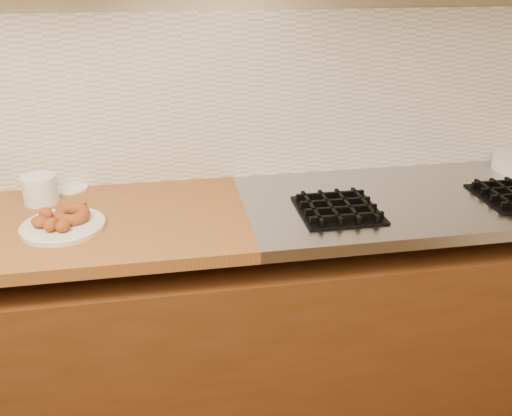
# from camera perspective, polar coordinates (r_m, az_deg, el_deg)

# --- Properties ---
(wall_back) EXTENTS (4.00, 0.02, 2.70)m
(wall_back) POSITION_cam_1_polar(r_m,az_deg,el_deg) (1.98, -17.82, 14.70)
(wall_back) COLOR tan
(wall_back) RESTS_ON ground
(base_cabinet) EXTENTS (3.60, 0.60, 0.77)m
(base_cabinet) POSITION_cam_1_polar(r_m,az_deg,el_deg) (2.08, -15.30, -13.96)
(base_cabinet) COLOR #592F17
(base_cabinet) RESTS_ON floor
(stovetop) EXTENTS (1.30, 0.62, 0.04)m
(stovetop) POSITION_cam_1_polar(r_m,az_deg,el_deg) (2.01, 17.39, 0.86)
(stovetop) COLOR #9EA0A5
(stovetop) RESTS_ON base_cabinet
(backsplash) EXTENTS (3.60, 0.02, 0.60)m
(backsplash) POSITION_cam_1_polar(r_m,az_deg,el_deg) (1.99, -17.30, 10.42)
(backsplash) COLOR beige
(backsplash) RESTS_ON wall_back
(burner_grates) EXTENTS (0.91, 0.26, 0.03)m
(burner_grates) POSITION_cam_1_polar(r_m,az_deg,el_deg) (1.92, 17.87, 0.72)
(burner_grates) COLOR black
(burner_grates) RESTS_ON stovetop
(donut_plate) EXTENTS (0.25, 0.25, 0.01)m
(donut_plate) POSITION_cam_1_polar(r_m,az_deg,el_deg) (1.77, -19.64, -1.80)
(donut_plate) COLOR beige
(donut_plate) RESTS_ON butcher_block
(ring_donut) EXTENTS (0.14, 0.14, 0.05)m
(ring_donut) POSITION_cam_1_polar(r_m,az_deg,el_deg) (1.77, -18.81, -0.66)
(ring_donut) COLOR brown
(ring_donut) RESTS_ON donut_plate
(fried_dough_chunks) EXTENTS (0.14, 0.18, 0.05)m
(fried_dough_chunks) POSITION_cam_1_polar(r_m,az_deg,el_deg) (1.76, -20.71, -1.08)
(fried_dough_chunks) COLOR brown
(fried_dough_chunks) RESTS_ON donut_plate
(plastic_tub) EXTENTS (0.14, 0.14, 0.10)m
(plastic_tub) POSITION_cam_1_polar(r_m,az_deg,el_deg) (1.97, -21.77, 1.85)
(plastic_tub) COLOR white
(plastic_tub) RESTS_ON butcher_block
(tub_lid) EXTENTS (0.15, 0.15, 0.01)m
(tub_lid) POSITION_cam_1_polar(r_m,az_deg,el_deg) (2.07, -18.94, 2.01)
(tub_lid) COLOR white
(tub_lid) RESTS_ON butcher_block
(brass_jar_lid) EXTENTS (0.10, 0.10, 0.01)m
(brass_jar_lid) POSITION_cam_1_polar(r_m,az_deg,el_deg) (1.92, -18.56, 0.36)
(brass_jar_lid) COLOR #A56D2D
(brass_jar_lid) RESTS_ON butcher_block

